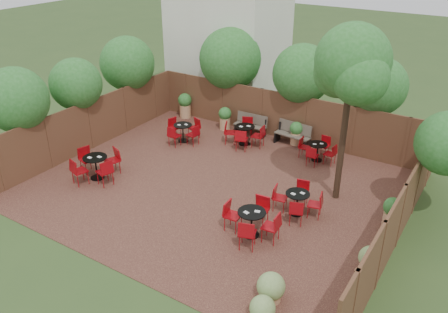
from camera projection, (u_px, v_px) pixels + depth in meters
The scene contains 13 objects.
ground at pixel (217, 188), 16.00m from camera, with size 80.00×80.00×0.00m, color #354F23.
courtyard_paving at pixel (217, 188), 16.00m from camera, with size 12.00×10.00×0.02m, color #3A1C17.
fence_back at pixel (282, 116), 19.33m from camera, with size 12.00×0.08×2.00m, color #50311D.
fence_left at pixel (90, 125), 18.43m from camera, with size 0.08×10.00×2.00m, color #50311D.
fence_right at pixel (400, 216), 12.68m from camera, with size 0.08×10.00×2.00m, color #50311D.
neighbour_building at pixel (229, 20), 22.41m from camera, with size 5.00×4.00×8.00m, color silver.
overhang_foliage at pixel (214, 77), 18.37m from camera, with size 15.38×10.71×2.74m.
courtyard_tree at pixel (351, 68), 13.46m from camera, with size 2.48×2.38×5.71m.
park_bench_left at pixel (251, 124), 19.89m from camera, with size 1.44×0.50×0.88m.
park_bench_right at pixel (293, 134), 18.93m from camera, with size 1.54×0.62×0.93m.
bistro_tables at pixel (220, 164), 16.56m from camera, with size 8.60×7.11×0.96m.
planters at pixel (252, 131), 18.91m from camera, with size 11.08×4.51×1.15m.
low_shrubs at pixel (303, 283), 11.24m from camera, with size 2.35×3.67×0.75m.
Camera 1 is at (7.63, -11.53, 8.14)m, focal length 37.26 mm.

